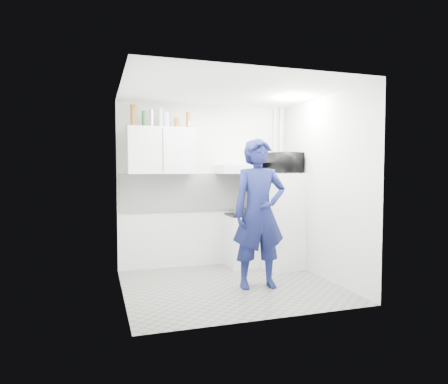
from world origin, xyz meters
name	(u,v)px	position (x,y,z in m)	size (l,w,h in m)	color
floor	(231,286)	(0.00, 0.00, 0.00)	(2.80, 2.80, 0.00)	slate
ceiling	(231,90)	(0.00, 0.00, 2.60)	(2.80, 2.80, 0.00)	white
wall_back	(206,186)	(0.00, 1.25, 1.30)	(2.80, 2.80, 0.00)	silver
wall_left	(122,191)	(-1.40, 0.00, 1.30)	(2.60, 2.60, 0.00)	silver
wall_right	(323,188)	(1.40, 0.00, 1.30)	(2.60, 2.60, 0.00)	silver
person	(259,213)	(0.35, -0.15, 0.99)	(0.72, 0.47, 1.97)	#131949
stove	(243,241)	(0.56, 1.00, 0.41)	(0.51, 0.51, 0.82)	white
fridge	(282,221)	(1.10, 0.71, 0.75)	(0.62, 0.62, 1.50)	white
stove_top	(243,215)	(0.56, 1.00, 0.83)	(0.49, 0.49, 0.03)	black
saucepan	(239,211)	(0.51, 1.06, 0.89)	(0.16, 0.16, 0.09)	silver
microwave	(283,163)	(1.10, 0.71, 1.67)	(0.40, 0.59, 0.33)	black
bottle_a	(133,116)	(-1.16, 1.07, 2.36)	(0.07, 0.07, 0.32)	brown
bottle_b	(144,119)	(-1.00, 1.07, 2.32)	(0.06, 0.06, 0.24)	#144C1E
bottle_c	(151,118)	(-0.89, 1.07, 2.33)	(0.06, 0.06, 0.26)	silver
bottle_d	(161,117)	(-0.75, 1.07, 2.35)	(0.07, 0.07, 0.30)	#B2B7BC
canister_a	(166,120)	(-0.67, 1.07, 2.31)	(0.09, 0.09, 0.22)	#B2B7BC
canister_b	(177,123)	(-0.51, 1.07, 2.27)	(0.08, 0.08, 0.15)	brown
bottle_e	(188,120)	(-0.33, 1.07, 2.33)	(0.06, 0.06, 0.25)	brown
upper_cabinet	(161,151)	(-0.75, 1.07, 1.85)	(1.00, 0.35, 0.70)	white
range_hood	(237,169)	(0.45, 1.00, 1.57)	(0.60, 0.50, 0.14)	white
backsplash	(206,192)	(0.00, 1.24, 1.20)	(2.74, 0.03, 0.60)	white
pipe_a	(281,185)	(1.30, 1.17, 1.30)	(0.05, 0.05, 2.60)	white
pipe_b	(274,185)	(1.18, 1.17, 1.30)	(0.04, 0.04, 2.60)	white
ceiling_spot_fixture	(292,99)	(1.00, 0.20, 2.57)	(0.10, 0.10, 0.02)	white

